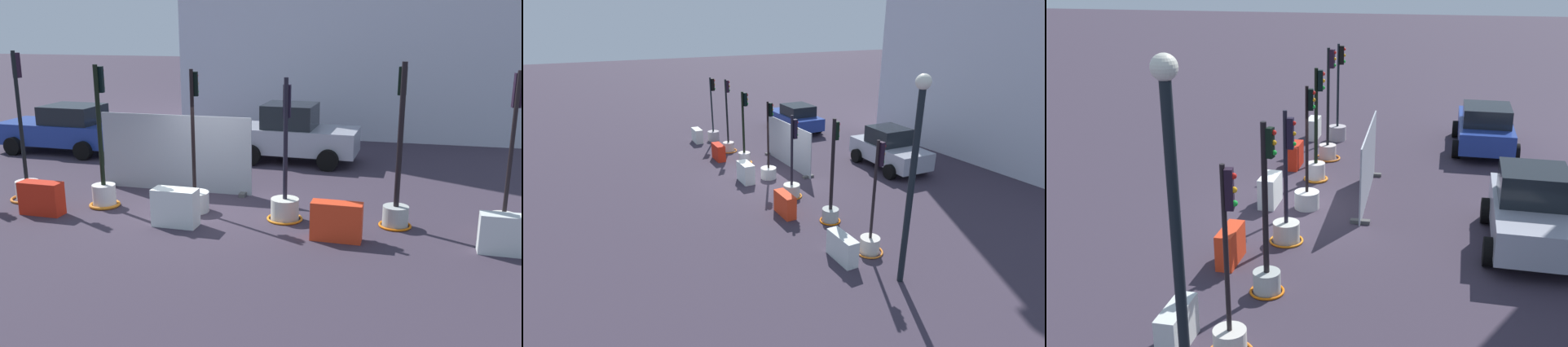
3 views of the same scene
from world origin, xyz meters
TOP-DOWN VIEW (x-y plane):
  - ground_plane at (0.00, 0.00)m, footprint 120.00×120.00m
  - traffic_light_0 at (-6.79, -0.21)m, footprint 0.64×0.64m
  - traffic_light_1 at (-4.44, -0.20)m, footprint 0.87×0.87m
  - traffic_light_2 at (-2.29, -0.22)m, footprint 0.75×0.75m
  - traffic_light_3 at (0.01, -0.07)m, footprint 0.67×0.67m
  - traffic_light_4 at (2.19, -0.16)m, footprint 0.82×0.82m
  - traffic_light_5 at (4.64, -0.02)m, footprint 0.72×0.72m
  - traffic_light_6 at (6.84, -0.12)m, footprint 0.82×0.82m
  - construction_barrier_0 at (-6.89, -1.13)m, footprint 0.99×0.43m
  - construction_barrier_1 at (-3.40, -1.13)m, footprint 1.02×0.41m
  - construction_barrier_2 at (-0.07, -1.12)m, footprint 1.00×0.47m
  - construction_barrier_3 at (3.47, -1.15)m, footprint 1.06×0.40m
  - construction_barrier_4 at (6.78, -1.09)m, footprint 1.10×0.40m
  - car_silver_hatchback at (1.35, 5.48)m, footprint 4.03×2.27m
  - car_blue_estate at (-6.59, 5.02)m, footprint 4.36×2.28m
  - street_lamp_post at (8.33, -0.32)m, footprint 0.36×0.36m
  - site_fence_panel at (-1.09, 1.46)m, footprint 4.15×0.50m

SIDE VIEW (x-z plane):
  - ground_plane at x=0.00m, z-range 0.00..0.00m
  - construction_barrier_0 at x=-6.89m, z-range 0.00..0.76m
  - construction_barrier_1 at x=-3.40m, z-range 0.00..0.78m
  - construction_barrier_4 at x=6.78m, z-range 0.00..0.79m
  - construction_barrier_3 at x=3.47m, z-range 0.00..0.81m
  - construction_barrier_2 at x=-0.07m, z-range 0.00..0.84m
  - traffic_light_4 at x=2.19m, z-range -1.07..2.15m
  - traffic_light_3 at x=0.01m, z-range -1.12..2.23m
  - traffic_light_6 at x=6.84m, z-range -1.15..2.31m
  - traffic_light_1 at x=-4.44m, z-range -1.24..2.47m
  - traffic_light_0 at x=-6.79m, z-range -1.11..2.42m
  - traffic_light_2 at x=-2.29m, z-range -1.05..2.37m
  - traffic_light_5 at x=4.64m, z-range -1.06..2.52m
  - car_blue_estate at x=-6.59m, z-range -0.02..1.62m
  - car_silver_hatchback at x=1.35m, z-range -0.05..1.81m
  - site_fence_panel at x=-1.09m, z-range -0.04..1.99m
  - street_lamp_post at x=8.33m, z-range 0.54..5.92m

